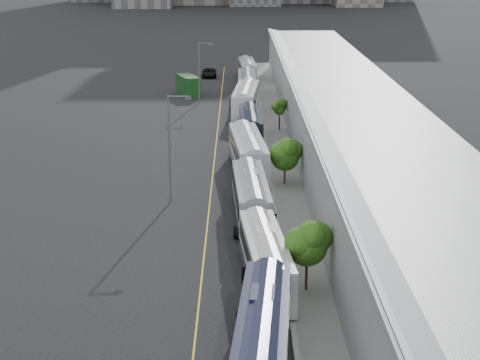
{
  "coord_description": "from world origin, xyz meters",
  "views": [
    {
      "loc": [
        0.91,
        -16.41,
        21.34
      ],
      "look_at": [
        1.14,
        47.31,
        3.0
      ],
      "focal_mm": 60.0,
      "sensor_mm": 36.0,
      "label": 1
    }
  ],
  "objects_px": {
    "shipping_container": "(188,85)",
    "bus_5": "(251,128)",
    "bus_7": "(247,86)",
    "bus_8": "(247,72)",
    "street_lamp_far": "(200,68)",
    "bus_3": "(251,201)",
    "bus_6": "(246,103)",
    "bus_4": "(248,157)",
    "suv": "(209,73)",
    "street_lamp_near": "(171,142)",
    "bus_2": "(265,264)",
    "bus_1": "(263,342)"
  },
  "relations": [
    {
      "from": "bus_5",
      "to": "shipping_container",
      "type": "bearing_deg",
      "value": 105.71
    },
    {
      "from": "bus_5",
      "to": "bus_7",
      "type": "height_order",
      "value": "bus_7"
    },
    {
      "from": "bus_3",
      "to": "bus_5",
      "type": "relative_size",
      "value": 1.05
    },
    {
      "from": "bus_2",
      "to": "bus_1",
      "type": "bearing_deg",
      "value": -97.43
    },
    {
      "from": "bus_2",
      "to": "bus_7",
      "type": "xyz_separation_m",
      "value": [
        -0.42,
        70.83,
        0.07
      ]
    },
    {
      "from": "bus_3",
      "to": "bus_6",
      "type": "bearing_deg",
      "value": 87.3
    },
    {
      "from": "bus_2",
      "to": "street_lamp_far",
      "type": "bearing_deg",
      "value": 91.33
    },
    {
      "from": "bus_6",
      "to": "street_lamp_far",
      "type": "xyz_separation_m",
      "value": [
        -6.44,
        9.52,
        3.28
      ]
    },
    {
      "from": "bus_7",
      "to": "bus_4",
      "type": "bearing_deg",
      "value": -90.37
    },
    {
      "from": "street_lamp_far",
      "to": "bus_4",
      "type": "bearing_deg",
      "value": -80.57
    },
    {
      "from": "bus_7",
      "to": "street_lamp_near",
      "type": "bearing_deg",
      "value": -97.56
    },
    {
      "from": "bus_4",
      "to": "bus_6",
      "type": "distance_m",
      "value": 28.79
    },
    {
      "from": "bus_2",
      "to": "suv",
      "type": "distance_m",
      "value": 90.35
    },
    {
      "from": "bus_7",
      "to": "bus_8",
      "type": "xyz_separation_m",
      "value": [
        0.3,
        15.0,
        -0.05
      ]
    },
    {
      "from": "street_lamp_near",
      "to": "shipping_container",
      "type": "xyz_separation_m",
      "value": [
        -1.82,
        54.03,
        -3.96
      ]
    },
    {
      "from": "street_lamp_near",
      "to": "street_lamp_far",
      "type": "distance_m",
      "value": 47.82
    },
    {
      "from": "bus_6",
      "to": "suv",
      "type": "distance_m",
      "value": 34.27
    },
    {
      "from": "bus_4",
      "to": "bus_6",
      "type": "xyz_separation_m",
      "value": [
        0.08,
        28.79,
        0.03
      ]
    },
    {
      "from": "street_lamp_near",
      "to": "bus_3",
      "type": "bearing_deg",
      "value": -34.13
    },
    {
      "from": "bus_1",
      "to": "bus_4",
      "type": "xyz_separation_m",
      "value": [
        -0.28,
        38.69,
        0.09
      ]
    },
    {
      "from": "bus_3",
      "to": "bus_7",
      "type": "distance_m",
      "value": 57.36
    },
    {
      "from": "bus_4",
      "to": "bus_6",
      "type": "relative_size",
      "value": 0.98
    },
    {
      "from": "bus_7",
      "to": "street_lamp_far",
      "type": "relative_size",
      "value": 1.46
    },
    {
      "from": "bus_5",
      "to": "bus_6",
      "type": "distance_m",
      "value": 14.82
    },
    {
      "from": "bus_5",
      "to": "suv",
      "type": "xyz_separation_m",
      "value": [
        -6.43,
        48.54,
        -0.73
      ]
    },
    {
      "from": "bus_6",
      "to": "bus_8",
      "type": "relative_size",
      "value": 1.15
    },
    {
      "from": "bus_3",
      "to": "bus_6",
      "type": "xyz_separation_m",
      "value": [
        0.03,
        42.91,
        0.16
      ]
    },
    {
      "from": "bus_6",
      "to": "street_lamp_near",
      "type": "height_order",
      "value": "street_lamp_near"
    },
    {
      "from": "bus_6",
      "to": "shipping_container",
      "type": "height_order",
      "value": "bus_6"
    },
    {
      "from": "bus_4",
      "to": "street_lamp_far",
      "type": "bearing_deg",
      "value": 94.66
    },
    {
      "from": "bus_4",
      "to": "suv",
      "type": "bearing_deg",
      "value": 90.65
    },
    {
      "from": "shipping_container",
      "to": "suv",
      "type": "bearing_deg",
      "value": 61.89
    },
    {
      "from": "bus_8",
      "to": "street_lamp_far",
      "type": "height_order",
      "value": "street_lamp_far"
    },
    {
      "from": "bus_2",
      "to": "shipping_container",
      "type": "relative_size",
      "value": 2.02
    },
    {
      "from": "bus_8",
      "to": "street_lamp_far",
      "type": "xyz_separation_m",
      "value": [
        -7.02,
        -19.94,
        3.5
      ]
    },
    {
      "from": "street_lamp_far",
      "to": "shipping_container",
      "type": "xyz_separation_m",
      "value": [
        -2.2,
        6.21,
        -3.52
      ]
    },
    {
      "from": "suv",
      "to": "bus_1",
      "type": "bearing_deg",
      "value": -87.65
    },
    {
      "from": "bus_7",
      "to": "bus_8",
      "type": "bearing_deg",
      "value": 88.98
    },
    {
      "from": "bus_1",
      "to": "suv",
      "type": "distance_m",
      "value": 101.4
    },
    {
      "from": "shipping_container",
      "to": "bus_2",
      "type": "bearing_deg",
      "value": -102.41
    },
    {
      "from": "bus_4",
      "to": "street_lamp_far",
      "type": "relative_size",
      "value": 1.6
    },
    {
      "from": "street_lamp_far",
      "to": "bus_3",
      "type": "bearing_deg",
      "value": -83.03
    },
    {
      "from": "bus_1",
      "to": "bus_5",
      "type": "distance_m",
      "value": 52.67
    },
    {
      "from": "bus_3",
      "to": "suv",
      "type": "bearing_deg",
      "value": 91.8
    },
    {
      "from": "shipping_container",
      "to": "bus_5",
      "type": "bearing_deg",
      "value": -93.27
    },
    {
      "from": "bus_6",
      "to": "bus_7",
      "type": "distance_m",
      "value": 14.46
    },
    {
      "from": "bus_4",
      "to": "bus_7",
      "type": "height_order",
      "value": "bus_4"
    },
    {
      "from": "bus_8",
      "to": "bus_2",
      "type": "bearing_deg",
      "value": -92.69
    },
    {
      "from": "bus_2",
      "to": "bus_8",
      "type": "height_order",
      "value": "bus_8"
    },
    {
      "from": "bus_1",
      "to": "bus_2",
      "type": "relative_size",
      "value": 1.08
    }
  ]
}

